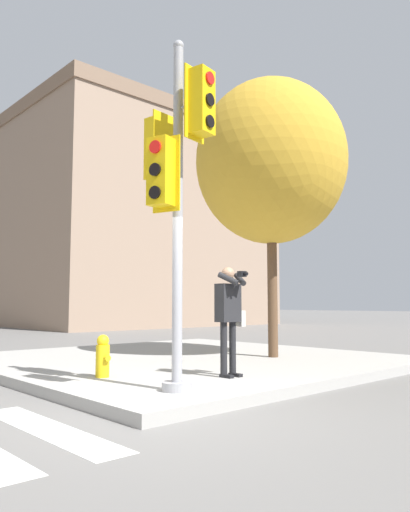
{
  "coord_description": "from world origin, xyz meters",
  "views": [
    {
      "loc": [
        -3.65,
        -4.89,
        1.32
      ],
      "look_at": [
        1.24,
        0.41,
        2.01
      ],
      "focal_mm": 35.0,
      "sensor_mm": 36.0,
      "label": 1
    }
  ],
  "objects_px": {
    "traffic_signal_pole": "(175,171)",
    "person_photographer": "(229,311)",
    "fire_hydrant": "(103,356)",
    "street_tree": "(271,162)"
  },
  "relations": [
    {
      "from": "traffic_signal_pole",
      "to": "person_photographer",
      "type": "bearing_deg",
      "value": 16.94
    },
    {
      "from": "person_photographer",
      "to": "fire_hydrant",
      "type": "xyz_separation_m",
      "value": [
        -1.52,
        1.31,
        -0.72
      ]
    },
    {
      "from": "street_tree",
      "to": "fire_hydrant",
      "type": "bearing_deg",
      "value": -178.83
    },
    {
      "from": "traffic_signal_pole",
      "to": "fire_hydrant",
      "type": "relative_size",
      "value": 7.33
    },
    {
      "from": "traffic_signal_pole",
      "to": "person_photographer",
      "type": "xyz_separation_m",
      "value": [
        1.53,
        0.46,
        -1.92
      ]
    },
    {
      "from": "street_tree",
      "to": "person_photographer",
      "type": "bearing_deg",
      "value": -153.27
    },
    {
      "from": "street_tree",
      "to": "fire_hydrant",
      "type": "height_order",
      "value": "street_tree"
    },
    {
      "from": "street_tree",
      "to": "traffic_signal_pole",
      "type": "bearing_deg",
      "value": -156.58
    },
    {
      "from": "traffic_signal_pole",
      "to": "person_photographer",
      "type": "distance_m",
      "value": 2.49
    },
    {
      "from": "person_photographer",
      "to": "fire_hydrant",
      "type": "bearing_deg",
      "value": 139.15
    }
  ]
}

